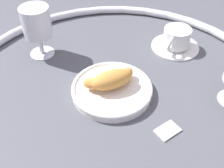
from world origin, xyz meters
name	(u,v)px	position (x,y,z in m)	size (l,w,h in m)	color
ground_plane	(117,92)	(0.00, 0.00, 0.00)	(2.20, 2.20, 0.00)	#4C4F56
table_chrome_rim	(117,89)	(0.00, 0.00, 0.01)	(0.81, 0.81, 0.02)	silver
pastry_plate	(112,90)	(-0.01, 0.00, 0.01)	(0.19, 0.19, 0.02)	white
croissant_large	(111,80)	(-0.01, 0.00, 0.04)	(0.13, 0.09, 0.04)	#CC893D
coffee_cup_near	(176,40)	(0.19, 0.16, 0.03)	(0.14, 0.14, 0.06)	white
juice_glass_left	(36,23)	(-0.18, 0.18, 0.10)	(0.08, 0.08, 0.14)	white
sugar_packet	(168,130)	(0.09, -0.13, 0.00)	(0.05, 0.03, 0.01)	white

